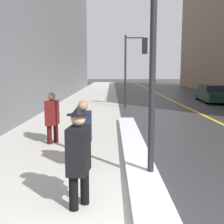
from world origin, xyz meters
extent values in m
cube|color=#B2AFA8|center=(-2.00, 15.00, 0.01)|extent=(4.00, 80.00, 0.01)
cube|color=gold|center=(4.00, 15.00, 0.00)|extent=(0.16, 80.00, 0.00)
cube|color=silver|center=(0.19, 4.16, 0.07)|extent=(0.62, 9.02, 0.15)
cylinder|color=black|center=(0.34, 2.19, 2.14)|extent=(0.12, 0.12, 4.27)
cylinder|color=black|center=(0.37, 13.36, 2.07)|extent=(0.11, 0.11, 4.14)
cylinder|color=black|center=(0.92, 13.37, 3.99)|extent=(1.10, 0.09, 0.07)
cube|color=black|center=(1.47, 13.38, 3.54)|extent=(0.30, 0.21, 0.90)
sphere|color=red|center=(1.47, 13.50, 3.83)|extent=(0.19, 0.19, 0.19)
sphere|color=orange|center=(1.47, 13.50, 3.54)|extent=(0.19, 0.19, 0.19)
sphere|color=green|center=(1.47, 13.50, 3.26)|extent=(0.19, 0.19, 0.19)
cylinder|color=black|center=(-0.83, 1.10, 0.40)|extent=(0.14, 0.14, 0.80)
cylinder|color=black|center=(-0.97, 0.90, 0.40)|extent=(0.14, 0.14, 0.80)
cube|color=black|center=(-0.90, 1.00, 0.91)|extent=(0.34, 0.51, 0.70)
sphere|color=tan|center=(-0.90, 1.00, 1.38)|extent=(0.22, 0.22, 0.22)
cylinder|color=black|center=(-0.90, 1.00, 1.44)|extent=(0.33, 0.33, 0.01)
cone|color=black|center=(-0.90, 1.00, 1.50)|extent=(0.21, 0.21, 0.13)
cube|color=black|center=(-0.86, 1.34, 0.76)|extent=(0.13, 0.23, 0.28)
cylinder|color=black|center=(-0.94, 2.87, 0.39)|extent=(0.14, 0.14, 0.78)
cylinder|color=black|center=(-1.09, 2.67, 0.39)|extent=(0.14, 0.14, 0.78)
cube|color=#191E38|center=(-1.02, 2.77, 0.89)|extent=(0.33, 0.50, 0.68)
sphere|color=#8C664C|center=(-1.02, 2.77, 1.35)|extent=(0.21, 0.21, 0.21)
cube|color=black|center=(-0.98, 3.10, 0.74)|extent=(0.13, 0.23, 0.28)
cylinder|color=#340C0C|center=(-2.05, 4.99, 0.40)|extent=(0.14, 0.14, 0.79)
cylinder|color=#340C0C|center=(-2.19, 4.79, 0.40)|extent=(0.14, 0.14, 0.79)
cube|color=#561414|center=(-2.12, 4.89, 0.90)|extent=(0.34, 0.51, 0.70)
sphere|color=#8C664C|center=(-2.12, 4.89, 1.37)|extent=(0.22, 0.22, 0.22)
cube|color=black|center=(-2.08, 5.22, 0.75)|extent=(0.13, 0.23, 0.28)
cube|color=black|center=(6.75, 16.53, 0.45)|extent=(2.29, 4.92, 0.59)
cube|color=black|center=(6.74, 16.41, 0.96)|extent=(1.94, 2.62, 0.44)
cylinder|color=black|center=(6.05, 18.08, 0.35)|extent=(0.25, 0.71, 0.70)
cylinder|color=black|center=(7.70, 17.93, 0.35)|extent=(0.25, 0.71, 0.70)
cylinder|color=black|center=(5.80, 15.13, 0.35)|extent=(0.25, 0.71, 0.70)
camera|label=1|loc=(-0.41, -3.05, 2.06)|focal=45.00mm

